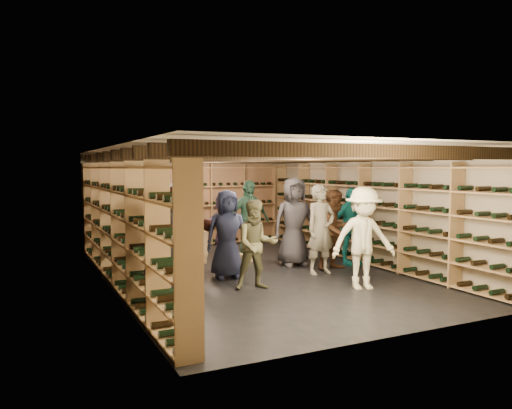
{
  "coord_description": "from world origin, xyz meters",
  "views": [
    {
      "loc": [
        -4.14,
        -8.62,
        2.05
      ],
      "look_at": [
        0.09,
        0.2,
        1.33
      ],
      "focal_mm": 35.0,
      "sensor_mm": 36.0,
      "label": 1
    }
  ],
  "objects_px": {
    "person_12": "(294,222)",
    "person_11": "(225,227)",
    "person_0": "(171,255)",
    "person_5": "(178,231)",
    "person_1": "(168,246)",
    "person_7": "(321,229)",
    "crate_stack_left": "(196,246)",
    "person_2": "(256,245)",
    "person_3": "(363,238)",
    "person_10": "(248,220)",
    "person_9": "(169,226)",
    "crate_loose": "(247,257)",
    "person_6": "(227,234)",
    "crate_stack_right": "(194,248)",
    "person_4": "(350,226)",
    "person_8": "(336,230)"
  },
  "relations": [
    {
      "from": "person_12",
      "to": "person_11",
      "type": "bearing_deg",
      "value": 149.82
    },
    {
      "from": "person_0",
      "to": "person_5",
      "type": "distance_m",
      "value": 2.22
    },
    {
      "from": "person_1",
      "to": "person_5",
      "type": "distance_m",
      "value": 1.23
    },
    {
      "from": "person_1",
      "to": "person_7",
      "type": "bearing_deg",
      "value": -7.02
    },
    {
      "from": "crate_stack_left",
      "to": "person_2",
      "type": "distance_m",
      "value": 3.31
    },
    {
      "from": "person_3",
      "to": "person_10",
      "type": "distance_m",
      "value": 3.27
    },
    {
      "from": "person_9",
      "to": "person_11",
      "type": "bearing_deg",
      "value": 11.8
    },
    {
      "from": "crate_loose",
      "to": "person_12",
      "type": "bearing_deg",
      "value": -54.74
    },
    {
      "from": "person_1",
      "to": "person_6",
      "type": "bearing_deg",
      "value": 15.86
    },
    {
      "from": "person_5",
      "to": "person_9",
      "type": "xyz_separation_m",
      "value": [
        0.03,
        0.74,
        0.0
      ]
    },
    {
      "from": "person_7",
      "to": "person_12",
      "type": "relative_size",
      "value": 0.94
    },
    {
      "from": "crate_loose",
      "to": "person_5",
      "type": "relative_size",
      "value": 0.29
    },
    {
      "from": "person_1",
      "to": "person_7",
      "type": "xyz_separation_m",
      "value": [
        3.07,
        0.19,
        0.08
      ]
    },
    {
      "from": "crate_loose",
      "to": "person_5",
      "type": "bearing_deg",
      "value": -152.94
    },
    {
      "from": "person_5",
      "to": "person_9",
      "type": "height_order",
      "value": "person_9"
    },
    {
      "from": "person_2",
      "to": "person_7",
      "type": "relative_size",
      "value": 0.88
    },
    {
      "from": "person_2",
      "to": "person_12",
      "type": "distance_m",
      "value": 2.19
    },
    {
      "from": "person_1",
      "to": "person_12",
      "type": "xyz_separation_m",
      "value": [
        3.02,
        1.12,
        0.14
      ]
    },
    {
      "from": "crate_loose",
      "to": "person_1",
      "type": "xyz_separation_m",
      "value": [
        -2.35,
        -2.06,
        0.7
      ]
    },
    {
      "from": "person_7",
      "to": "person_0",
      "type": "bearing_deg",
      "value": -163.87
    },
    {
      "from": "person_7",
      "to": "person_10",
      "type": "height_order",
      "value": "person_10"
    },
    {
      "from": "person_11",
      "to": "person_0",
      "type": "bearing_deg",
      "value": -135.41
    },
    {
      "from": "person_2",
      "to": "person_12",
      "type": "bearing_deg",
      "value": 54.84
    },
    {
      "from": "person_5",
      "to": "person_6",
      "type": "height_order",
      "value": "person_5"
    },
    {
      "from": "person_0",
      "to": "person_6",
      "type": "bearing_deg",
      "value": 64.16
    },
    {
      "from": "crate_stack_left",
      "to": "crate_stack_right",
      "type": "height_order",
      "value": "crate_stack_right"
    },
    {
      "from": "person_6",
      "to": "person_3",
      "type": "bearing_deg",
      "value": -36.9
    },
    {
      "from": "crate_loose",
      "to": "person_7",
      "type": "distance_m",
      "value": 2.14
    },
    {
      "from": "crate_stack_right",
      "to": "person_11",
      "type": "xyz_separation_m",
      "value": [
        0.65,
        -0.19,
        0.43
      ]
    },
    {
      "from": "crate_loose",
      "to": "person_5",
      "type": "height_order",
      "value": "person_5"
    },
    {
      "from": "crate_stack_right",
      "to": "person_2",
      "type": "relative_size",
      "value": 0.45
    },
    {
      "from": "crate_stack_left",
      "to": "person_9",
      "type": "distance_m",
      "value": 1.53
    },
    {
      "from": "crate_loose",
      "to": "person_3",
      "type": "relative_size",
      "value": 0.29
    },
    {
      "from": "person_10",
      "to": "person_11",
      "type": "xyz_separation_m",
      "value": [
        -0.55,
        0.0,
        -0.12
      ]
    },
    {
      "from": "person_6",
      "to": "person_10",
      "type": "bearing_deg",
      "value": 61.77
    },
    {
      "from": "person_2",
      "to": "person_4",
      "type": "distance_m",
      "value": 2.92
    },
    {
      "from": "crate_stack_left",
      "to": "person_1",
      "type": "xyz_separation_m",
      "value": [
        -1.47,
        -2.91,
        0.53
      ]
    },
    {
      "from": "person_5",
      "to": "person_10",
      "type": "relative_size",
      "value": 0.98
    },
    {
      "from": "person_5",
      "to": "person_8",
      "type": "xyz_separation_m",
      "value": [
        3.06,
        -0.69,
        -0.07
      ]
    },
    {
      "from": "person_4",
      "to": "person_10",
      "type": "bearing_deg",
      "value": 143.02
    },
    {
      "from": "crate_stack_left",
      "to": "person_12",
      "type": "bearing_deg",
      "value": -49.03
    },
    {
      "from": "person_7",
      "to": "person_9",
      "type": "height_order",
      "value": "person_9"
    },
    {
      "from": "person_1",
      "to": "person_5",
      "type": "xyz_separation_m",
      "value": [
        0.51,
        1.12,
        0.09
      ]
    },
    {
      "from": "person_4",
      "to": "person_0",
      "type": "bearing_deg",
      "value": -158.28
    },
    {
      "from": "crate_loose",
      "to": "person_7",
      "type": "bearing_deg",
      "value": -68.92
    },
    {
      "from": "crate_stack_right",
      "to": "person_9",
      "type": "distance_m",
      "value": 0.93
    },
    {
      "from": "person_6",
      "to": "person_8",
      "type": "xyz_separation_m",
      "value": [
        2.26,
        -0.23,
        -0.02
      ]
    },
    {
      "from": "person_3",
      "to": "person_10",
      "type": "xyz_separation_m",
      "value": [
        -0.66,
        3.2,
        0.03
      ]
    },
    {
      "from": "crate_loose",
      "to": "person_6",
      "type": "distance_m",
      "value": 1.89
    },
    {
      "from": "person_3",
      "to": "person_6",
      "type": "relative_size",
      "value": 1.05
    }
  ]
}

